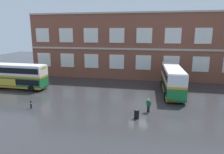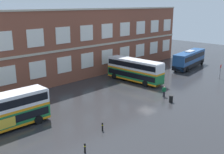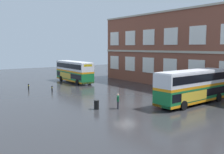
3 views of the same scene
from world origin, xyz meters
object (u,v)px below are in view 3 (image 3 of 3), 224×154
Objects in this scene: safety_bollard_east at (52,89)px; waiting_passenger at (118,101)px; double_decker_near at (74,71)px; station_litter_bin at (96,105)px; safety_bollard_west at (29,87)px; double_decker_middle at (192,86)px.

waiting_passenger is at bearing 6.40° from safety_bollard_east.
double_decker_near is 22.79m from station_litter_bin.
station_litter_bin is 17.55m from safety_bollard_west.
double_decker_middle reaches higher than station_litter_bin.
safety_bollard_east is (4.32, 2.15, 0.00)m from safety_bollard_west.
double_decker_middle reaches higher than safety_bollard_east.
double_decker_near is 11.64× the size of safety_bollard_west.
double_decker_middle is at bearing 69.03° from waiting_passenger.
station_litter_bin reaches higher than safety_bollard_west.
waiting_passenger is 1.79× the size of safety_bollard_east.
station_litter_bin reaches higher than safety_bollard_east.
double_decker_near is 23.25m from waiting_passenger.
waiting_passenger is 14.46m from safety_bollard_east.
waiting_passenger is at bearing 11.39° from safety_bollard_west.
safety_bollard_west is at bearing -168.61° from waiting_passenger.
safety_bollard_west is at bearing -70.31° from double_decker_near.
double_decker_near is 6.50× the size of waiting_passenger.
safety_bollard_east is at bearing 26.49° from safety_bollard_west.
station_litter_bin is (-1.22, -2.05, -0.41)m from waiting_passenger.
waiting_passenger is 1.65× the size of station_litter_bin.
double_decker_near is at bearing 164.02° from waiting_passenger.
waiting_passenger reaches higher than safety_bollard_west.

